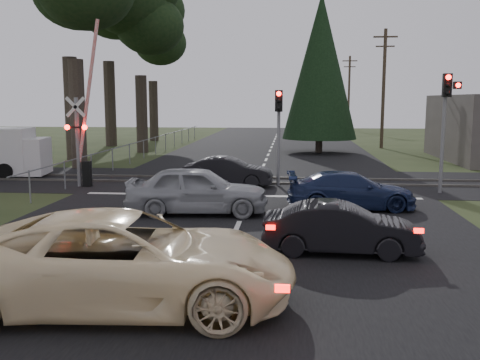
# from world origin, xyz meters

# --- Properties ---
(ground) EXTENTS (120.00, 120.00, 0.00)m
(ground) POSITION_xyz_m (0.00, 0.00, 0.00)
(ground) COLOR #283317
(ground) RESTS_ON ground
(road) EXTENTS (14.00, 100.00, 0.01)m
(road) POSITION_xyz_m (0.00, 10.00, 0.01)
(road) COLOR black
(road) RESTS_ON ground
(rail_corridor) EXTENTS (120.00, 8.00, 0.01)m
(rail_corridor) POSITION_xyz_m (0.00, 12.00, 0.01)
(rail_corridor) COLOR black
(rail_corridor) RESTS_ON ground
(stop_line) EXTENTS (13.00, 0.35, 0.00)m
(stop_line) POSITION_xyz_m (0.00, 8.20, 0.01)
(stop_line) COLOR silver
(stop_line) RESTS_ON ground
(rail_near) EXTENTS (120.00, 0.12, 0.10)m
(rail_near) POSITION_xyz_m (0.00, 11.20, 0.05)
(rail_near) COLOR #59544C
(rail_near) RESTS_ON ground
(rail_far) EXTENTS (120.00, 0.12, 0.10)m
(rail_far) POSITION_xyz_m (0.00, 12.80, 0.05)
(rail_far) COLOR #59544C
(rail_far) RESTS_ON ground
(crossing_signal) EXTENTS (1.62, 0.38, 6.96)m
(crossing_signal) POSITION_xyz_m (-7.27, 9.79, 2.06)
(crossing_signal) COLOR slate
(crossing_signal) RESTS_ON ground
(traffic_signal_right) EXTENTS (0.68, 0.48, 4.70)m
(traffic_signal_right) POSITION_xyz_m (7.55, 9.47, 3.31)
(traffic_signal_right) COLOR slate
(traffic_signal_right) RESTS_ON ground
(traffic_signal_center) EXTENTS (0.32, 0.48, 4.10)m
(traffic_signal_center) POSITION_xyz_m (1.00, 10.68, 2.81)
(traffic_signal_center) COLOR slate
(traffic_signal_center) RESTS_ON ground
(utility_pole_mid) EXTENTS (1.80, 0.26, 9.00)m
(utility_pole_mid) POSITION_xyz_m (8.50, 30.00, 4.73)
(utility_pole_mid) COLOR #4C3D2D
(utility_pole_mid) RESTS_ON ground
(utility_pole_far) EXTENTS (1.80, 0.26, 9.00)m
(utility_pole_far) POSITION_xyz_m (8.50, 55.00, 4.73)
(utility_pole_far) COLOR #4C3D2D
(utility_pole_far) RESTS_ON ground
(euc_tree_c) EXTENTS (6.00, 6.00, 13.20)m
(euc_tree_c) POSITION_xyz_m (-9.00, 25.00, 9.51)
(euc_tree_c) COLOR #473D33
(euc_tree_c) RESTS_ON ground
(euc_tree_e) EXTENTS (6.00, 6.00, 13.20)m
(euc_tree_e) POSITION_xyz_m (-11.00, 36.00, 9.51)
(euc_tree_e) COLOR #473D33
(euc_tree_e) RESTS_ON ground
(conifer_tree) EXTENTS (5.20, 5.20, 11.00)m
(conifer_tree) POSITION_xyz_m (3.50, 26.00, 5.99)
(conifer_tree) COLOR #473D33
(conifer_tree) RESTS_ON ground
(fence_left) EXTENTS (0.10, 36.00, 1.20)m
(fence_left) POSITION_xyz_m (-7.80, 22.50, 0.00)
(fence_left) COLOR slate
(fence_left) RESTS_ON ground
(cream_coupe) EXTENTS (6.33, 3.30, 1.70)m
(cream_coupe) POSITION_xyz_m (-1.40, -3.16, 0.85)
(cream_coupe) COLOR #FFE7B6
(cream_coupe) RESTS_ON ground
(dark_hatchback) EXTENTS (3.78, 1.44, 1.23)m
(dark_hatchback) POSITION_xyz_m (2.76, 0.61, 0.62)
(dark_hatchback) COLOR black
(dark_hatchback) RESTS_ON ground
(silver_car) EXTENTS (4.72, 2.19, 1.57)m
(silver_car) POSITION_xyz_m (-1.48, 4.80, 0.78)
(silver_car) COLOR #989BA0
(silver_car) RESTS_ON ground
(blue_sedan) EXTENTS (4.42, 1.99, 1.26)m
(blue_sedan) POSITION_xyz_m (3.59, 6.11, 0.63)
(blue_sedan) COLOR #182349
(blue_sedan) RESTS_ON ground
(dark_car_far) EXTENTS (3.85, 1.44, 1.26)m
(dark_car_far) POSITION_xyz_m (-1.14, 10.48, 0.63)
(dark_car_far) COLOR black
(dark_car_far) RESTS_ON ground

